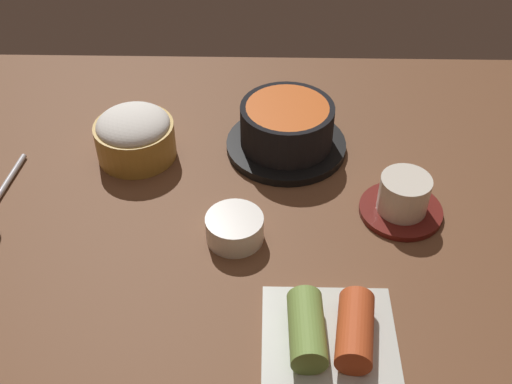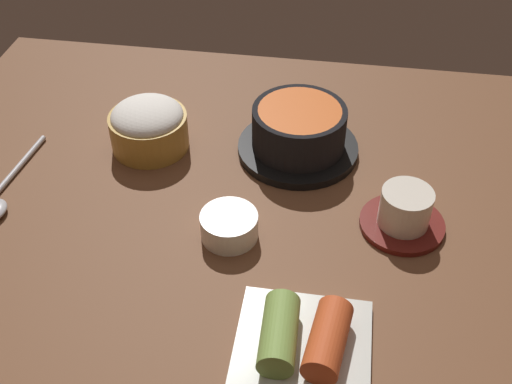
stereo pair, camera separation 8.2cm
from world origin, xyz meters
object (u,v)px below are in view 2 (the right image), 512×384
rice_bowl (148,125)px  banchan_cup_center (229,225)px  spoon (0,198)px  tea_cup_with_saucer (404,212)px  kimchi_plate (303,342)px  stone_pot (299,132)px

rice_bowl → banchan_cup_center: size_ratio=1.56×
banchan_cup_center → spoon: 31.98cm
tea_cup_with_saucer → banchan_cup_center: 22.39cm
tea_cup_with_saucer → banchan_cup_center: (-21.78, -5.13, -0.67)cm
kimchi_plate → tea_cup_with_saucer: bearing=62.8°
rice_bowl → banchan_cup_center: bearing=-47.8°
banchan_cup_center → spoon: bearing=177.1°
tea_cup_with_saucer → kimchi_plate: size_ratio=0.76×
tea_cup_with_saucer → spoon: bearing=-176.2°
tea_cup_with_saucer → kimchi_plate: 23.76cm
stone_pot → rice_bowl: (-21.91, -1.99, 0.14)cm
kimchi_plate → stone_pot: bearing=96.8°
rice_bowl → banchan_cup_center: rice_bowl is taller
stone_pot → banchan_cup_center: 19.94cm
stone_pot → kimchi_plate: 34.96cm
rice_bowl → tea_cup_with_saucer: (36.93, -11.56, -1.20)cm
rice_bowl → kimchi_plate: 41.84cm
rice_bowl → kimchi_plate: size_ratio=0.79×
stone_pot → rice_bowl: size_ratio=1.55×
rice_bowl → kimchi_plate: bearing=-51.4°
stone_pot → tea_cup_with_saucer: bearing=-42.1°
spoon → kimchi_plate: bearing=-22.3°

